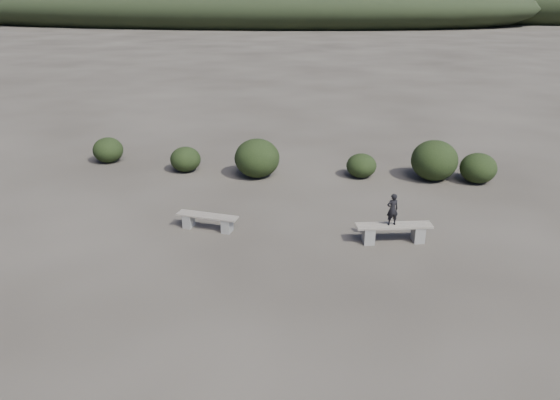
# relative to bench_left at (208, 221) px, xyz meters

# --- Properties ---
(ground) EXTENTS (1200.00, 1200.00, 0.00)m
(ground) POSITION_rel_bench_left_xyz_m (1.75, -3.77, -0.26)
(ground) COLOR #322D27
(ground) RESTS_ON ground
(bench_left) EXTENTS (1.75, 0.60, 0.43)m
(bench_left) POSITION_rel_bench_left_xyz_m (0.00, 0.00, 0.00)
(bench_left) COLOR slate
(bench_left) RESTS_ON ground
(bench_right) EXTENTS (2.02, 0.83, 0.49)m
(bench_right) POSITION_rel_bench_left_xyz_m (5.00, -0.01, 0.04)
(bench_right) COLOR slate
(bench_right) RESTS_ON ground
(seated_person) EXTENTS (0.37, 0.31, 0.86)m
(seated_person) POSITION_rel_bench_left_xyz_m (4.93, -0.03, 0.66)
(seated_person) COLOR black
(seated_person) RESTS_ON bench_right
(shrub_a) EXTENTS (1.09, 1.09, 0.89)m
(shrub_a) POSITION_rel_bench_left_xyz_m (-2.18, 4.77, 0.18)
(shrub_a) COLOR black
(shrub_a) RESTS_ON ground
(shrub_b) EXTENTS (1.57, 1.57, 1.35)m
(shrub_b) POSITION_rel_bench_left_xyz_m (0.48, 4.58, 0.41)
(shrub_b) COLOR black
(shrub_b) RESTS_ON ground
(shrub_c) EXTENTS (1.04, 1.04, 0.84)m
(shrub_c) POSITION_rel_bench_left_xyz_m (4.08, 5.09, 0.16)
(shrub_c) COLOR black
(shrub_c) RESTS_ON ground
(shrub_d) EXTENTS (1.58, 1.58, 1.38)m
(shrub_d) POSITION_rel_bench_left_xyz_m (6.53, 5.21, 0.43)
(shrub_d) COLOR black
(shrub_d) RESTS_ON ground
(shrub_e) EXTENTS (1.22, 1.22, 1.02)m
(shrub_e) POSITION_rel_bench_left_xyz_m (7.99, 5.14, 0.25)
(shrub_e) COLOR black
(shrub_e) RESTS_ON ground
(shrub_f) EXTENTS (1.12, 1.12, 0.95)m
(shrub_f) POSITION_rel_bench_left_xyz_m (-5.40, 5.36, 0.21)
(shrub_f) COLOR black
(shrub_f) RESTS_ON ground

